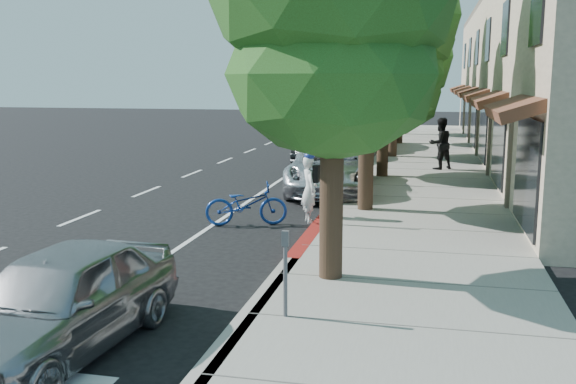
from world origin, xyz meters
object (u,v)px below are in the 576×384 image
(dark_sedan, at_px, (325,142))
(near_car_a, at_px, (59,301))
(cyclist, at_px, (309,190))
(white_pickup, at_px, (368,132))
(street_tree_3, at_px, (395,44))
(street_tree_1, at_px, (369,24))
(pedestrian, at_px, (440,144))
(street_tree_5, at_px, (406,58))
(street_tree_2, at_px, (385,60))
(silver_suv, at_px, (331,167))
(bicycle, at_px, (246,204))
(street_tree_4, at_px, (401,50))
(dark_suv_far, at_px, (346,129))

(dark_sedan, xyz_separation_m, near_car_a, (-0.23, -20.00, -0.16))
(cyclist, bearing_deg, white_pickup, -25.31)
(street_tree_3, distance_m, white_pickup, 5.44)
(street_tree_1, relative_size, pedestrian, 4.03)
(white_pickup, bearing_deg, street_tree_5, 82.08)
(street_tree_2, height_order, dark_sedan, street_tree_2)
(white_pickup, relative_size, near_car_a, 1.52)
(silver_suv, bearing_deg, cyclist, -94.23)
(street_tree_2, relative_size, near_car_a, 1.68)
(white_pickup, xyz_separation_m, near_car_a, (-1.60, -24.81, -0.21))
(street_tree_3, height_order, near_car_a, street_tree_3)
(bicycle, xyz_separation_m, pedestrian, (4.69, 10.05, 0.60))
(street_tree_4, relative_size, silver_suv, 1.40)
(street_tree_1, bearing_deg, near_car_a, -107.53)
(silver_suv, bearing_deg, street_tree_5, 80.17)
(street_tree_5, xyz_separation_m, bicycle, (-2.70, -25.87, -4.24))
(street_tree_3, xyz_separation_m, silver_suv, (-1.40, -8.81, -4.21))
(street_tree_1, height_order, white_pickup, street_tree_1)
(dark_suv_far, bearing_deg, street_tree_3, -60.88)
(street_tree_2, distance_m, street_tree_3, 6.06)
(street_tree_2, relative_size, white_pickup, 1.10)
(dark_suv_far, relative_size, pedestrian, 2.74)
(silver_suv, xyz_separation_m, pedestrian, (3.39, 4.99, 0.34))
(dark_sedan, bearing_deg, pedestrian, -24.88)
(street_tree_2, bearing_deg, street_tree_3, 90.00)
(bicycle, bearing_deg, dark_suv_far, -18.52)
(cyclist, relative_size, silver_suv, 0.29)
(dark_sedan, relative_size, white_pickup, 0.83)
(street_tree_4, xyz_separation_m, white_pickup, (-1.40, -2.69, -4.11))
(street_tree_4, bearing_deg, silver_suv, -95.40)
(dark_suv_far, relative_size, near_car_a, 1.29)
(street_tree_3, distance_m, cyclist, 13.91)
(near_car_a, bearing_deg, cyclist, 82.41)
(dark_sedan, height_order, pedestrian, pedestrian)
(street_tree_2, height_order, dark_suv_far, street_tree_2)
(street_tree_1, xyz_separation_m, white_pickup, (-1.40, 15.31, -3.96))
(pedestrian, bearing_deg, dark_sedan, -61.63)
(street_tree_1, distance_m, street_tree_3, 12.00)
(street_tree_4, bearing_deg, dark_suv_far, -169.80)
(dark_suv_far, height_order, near_car_a, dark_suv_far)
(street_tree_2, bearing_deg, pedestrian, 47.58)
(street_tree_1, distance_m, pedestrian, 9.21)
(dark_sedan, xyz_separation_m, white_pickup, (1.37, 4.81, 0.05))
(cyclist, relative_size, white_pickup, 0.26)
(street_tree_4, height_order, near_car_a, street_tree_4)
(street_tree_5, xyz_separation_m, white_pickup, (-1.40, -8.69, -3.85))
(street_tree_2, distance_m, silver_suv, 4.61)
(street_tree_4, bearing_deg, street_tree_5, 90.00)
(street_tree_2, bearing_deg, dark_suv_far, 103.59)
(street_tree_5, bearing_deg, street_tree_4, -90.00)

